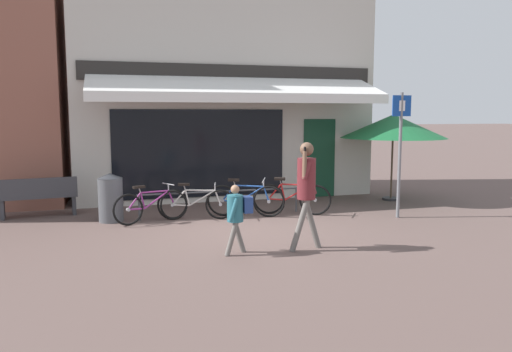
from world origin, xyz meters
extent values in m
plane|color=brown|center=(0.00, 0.00, 0.00)|extent=(160.00, 160.00, 0.00)
cube|color=beige|center=(0.59, 4.58, 2.87)|extent=(7.87, 3.00, 5.73)
cube|color=black|center=(-0.27, 3.06, 1.25)|extent=(4.33, 0.04, 2.20)
cube|color=#143D28|center=(2.95, 3.06, 1.05)|extent=(0.90, 0.04, 2.10)
cube|color=#282623|center=(0.59, 3.06, 3.24)|extent=(7.48, 0.06, 0.44)
cube|color=white|center=(0.59, 2.35, 2.92)|extent=(7.09, 1.47, 0.50)
cube|color=white|center=(0.59, 1.62, 2.59)|extent=(7.09, 0.03, 0.20)
cylinder|color=#47494F|center=(-0.15, 1.29, 0.55)|extent=(3.63, 0.04, 0.04)
cylinder|color=#47494F|center=(-1.92, 1.29, 0.28)|extent=(0.04, 0.04, 0.55)
cylinder|color=#47494F|center=(1.61, 1.29, 0.28)|extent=(0.04, 0.04, 0.55)
torus|color=black|center=(-1.20, 1.25, 0.32)|extent=(0.63, 0.28, 0.65)
cylinder|color=#9E9EA3|center=(-1.20, 1.25, 0.32)|extent=(0.09, 0.08, 0.07)
torus|color=black|center=(-2.16, 0.91, 0.32)|extent=(0.63, 0.28, 0.65)
cylinder|color=#9E9EA3|center=(-2.16, 0.91, 0.32)|extent=(0.09, 0.08, 0.07)
cylinder|color=#892D7A|center=(-1.56, 1.13, 0.47)|extent=(0.54, 0.24, 0.35)
cylinder|color=#892D7A|center=(-1.60, 1.12, 0.63)|extent=(0.61, 0.25, 0.05)
cylinder|color=#892D7A|center=(-1.86, 1.02, 0.48)|extent=(0.12, 0.06, 0.34)
cylinder|color=#892D7A|center=(-1.99, 0.97, 0.32)|extent=(0.35, 0.15, 0.05)
cylinder|color=#892D7A|center=(-2.03, 0.96, 0.48)|extent=(0.30, 0.15, 0.34)
cylinder|color=#892D7A|center=(-1.25, 1.24, 0.48)|extent=(0.15, 0.07, 0.31)
cylinder|color=#9E9EA3|center=(-1.91, 1.01, 0.69)|extent=(0.06, 0.04, 0.11)
cube|color=black|center=(-1.93, 1.00, 0.76)|extent=(0.26, 0.18, 0.05)
cylinder|color=#9E9EA3|center=(-1.31, 1.23, 0.70)|extent=(0.03, 0.04, 0.14)
cylinder|color=#9E9EA3|center=(-1.31, 1.23, 0.77)|extent=(0.20, 0.50, 0.04)
torus|color=black|center=(-0.24, 0.96, 0.32)|extent=(0.64, 0.20, 0.65)
cylinder|color=#9E9EA3|center=(-0.24, 0.96, 0.32)|extent=(0.08, 0.08, 0.07)
torus|color=black|center=(-1.24, 1.19, 0.32)|extent=(0.64, 0.20, 0.65)
cylinder|color=#9E9EA3|center=(-1.24, 1.19, 0.32)|extent=(0.08, 0.08, 0.07)
cylinder|color=#BCB7B2|center=(-0.62, 1.05, 0.46)|extent=(0.56, 0.16, 0.35)
cylinder|color=#BCB7B2|center=(-0.66, 1.06, 0.63)|extent=(0.62, 0.17, 0.05)
cylinder|color=#BCB7B2|center=(-0.93, 1.12, 0.47)|extent=(0.11, 0.07, 0.34)
cylinder|color=#BCB7B2|center=(-1.06, 1.15, 0.31)|extent=(0.36, 0.11, 0.05)
cylinder|color=#BCB7B2|center=(-1.10, 1.16, 0.48)|extent=(0.31, 0.10, 0.34)
cylinder|color=#BCB7B2|center=(-0.30, 0.97, 0.47)|extent=(0.15, 0.07, 0.31)
cylinder|color=#9E9EA3|center=(-0.98, 1.13, 0.69)|extent=(0.06, 0.04, 0.11)
cube|color=black|center=(-0.99, 1.14, 0.76)|extent=(0.26, 0.15, 0.05)
cylinder|color=#9E9EA3|center=(-0.35, 0.99, 0.69)|extent=(0.03, 0.03, 0.14)
cylinder|color=#9E9EA3|center=(-0.35, 0.99, 0.76)|extent=(0.14, 0.51, 0.03)
torus|color=black|center=(0.81, 0.85, 0.35)|extent=(0.68, 0.37, 0.70)
cylinder|color=#9E9EA3|center=(0.81, 0.85, 0.35)|extent=(0.09, 0.09, 0.07)
torus|color=black|center=(-0.12, 1.27, 0.35)|extent=(0.68, 0.37, 0.70)
cylinder|color=#9E9EA3|center=(-0.12, 1.27, 0.35)|extent=(0.09, 0.09, 0.07)
cylinder|color=#1E4793|center=(0.45, 1.00, 0.50)|extent=(0.53, 0.28, 0.37)
cylinder|color=#1E4793|center=(0.41, 1.00, 0.69)|extent=(0.59, 0.28, 0.05)
cylinder|color=#1E4793|center=(0.16, 1.13, 0.51)|extent=(0.12, 0.04, 0.37)
cylinder|color=#1E4793|center=(0.04, 1.19, 0.34)|extent=(0.34, 0.17, 0.05)
cylinder|color=#1E4793|center=(0.00, 1.20, 0.52)|extent=(0.29, 0.18, 0.37)
cylinder|color=#1E4793|center=(0.75, 0.87, 0.51)|extent=(0.15, 0.06, 0.34)
cylinder|color=#9E9EA3|center=(0.11, 1.13, 0.74)|extent=(0.06, 0.03, 0.11)
cube|color=black|center=(0.09, 1.14, 0.81)|extent=(0.26, 0.19, 0.06)
cylinder|color=#9E9EA3|center=(0.70, 0.87, 0.75)|extent=(0.04, 0.04, 0.14)
cylinder|color=#9E9EA3|center=(0.69, 0.87, 0.82)|extent=(0.23, 0.49, 0.06)
torus|color=black|center=(1.85, 0.73, 0.35)|extent=(0.71, 0.44, 0.71)
cylinder|color=#9E9EA3|center=(1.85, 0.73, 0.35)|extent=(0.09, 0.09, 0.08)
torus|color=black|center=(0.91, 1.17, 0.35)|extent=(0.71, 0.44, 0.71)
cylinder|color=#9E9EA3|center=(0.91, 1.17, 0.35)|extent=(0.09, 0.09, 0.08)
cylinder|color=#B21E1E|center=(1.48, 0.88, 0.51)|extent=(0.52, 0.32, 0.38)
cylinder|color=#B21E1E|center=(1.43, 0.87, 0.69)|extent=(0.59, 0.30, 0.05)
cylinder|color=#B21E1E|center=(1.19, 1.01, 0.52)|extent=(0.13, 0.05, 0.37)
cylinder|color=#B21E1E|center=(1.07, 1.10, 0.34)|extent=(0.35, 0.18, 0.05)
cylinder|color=#B21E1E|center=(1.03, 1.09, 0.53)|extent=(0.28, 0.21, 0.37)
cylinder|color=#B21E1E|center=(1.78, 0.73, 0.52)|extent=(0.16, 0.04, 0.34)
cylinder|color=#9E9EA3|center=(1.13, 1.01, 0.75)|extent=(0.06, 0.02, 0.11)
cube|color=black|center=(1.11, 1.00, 0.82)|extent=(0.26, 0.20, 0.06)
cylinder|color=#9E9EA3|center=(1.72, 0.73, 0.75)|extent=(0.04, 0.05, 0.14)
cylinder|color=#9E9EA3|center=(1.71, 0.72, 0.82)|extent=(0.24, 0.48, 0.10)
cylinder|color=slate|center=(0.46, -1.85, 0.43)|extent=(0.35, 0.14, 0.88)
cylinder|color=slate|center=(0.73, -1.71, 0.43)|extent=(0.35, 0.14, 0.88)
cylinder|color=maroon|center=(0.60, -1.78, 1.19)|extent=(0.34, 0.34, 0.68)
sphere|color=brown|center=(0.60, -1.78, 1.68)|extent=(0.22, 0.22, 0.22)
cylinder|color=maroon|center=(0.72, -1.62, 1.19)|extent=(0.28, 0.10, 0.60)
cylinder|color=maroon|center=(0.53, -1.95, 1.35)|extent=(0.20, 0.15, 0.29)
cylinder|color=brown|center=(0.49, -1.94, 1.44)|extent=(0.13, 0.17, 0.45)
cube|color=black|center=(0.51, -1.91, 1.65)|extent=(0.03, 0.07, 0.14)
cylinder|color=slate|center=(-0.67, -1.78, 0.27)|extent=(0.24, 0.09, 0.56)
cylinder|color=slate|center=(-0.51, -1.64, 0.27)|extent=(0.24, 0.09, 0.56)
cylinder|color=#286675|center=(-0.59, -1.71, 0.75)|extent=(0.26, 0.26, 0.43)
sphere|color=#A87A5B|center=(-0.59, -1.71, 1.05)|extent=(0.14, 0.14, 0.14)
cylinder|color=#286675|center=(-0.53, -1.56, 0.75)|extent=(0.21, 0.12, 0.38)
cylinder|color=#286675|center=(-0.65, -1.86, 0.75)|extent=(0.21, 0.12, 0.38)
cube|color=navy|center=(-0.39, -1.71, 0.80)|extent=(0.14, 0.22, 0.26)
cylinder|color=#515459|center=(-2.49, 1.40, 0.46)|extent=(0.51, 0.51, 0.92)
cone|color=#33353A|center=(-2.49, 1.40, 0.97)|extent=(0.52, 0.52, 0.10)
cylinder|color=slate|center=(3.49, 0.03, 1.35)|extent=(0.07, 0.07, 2.69)
cube|color=#14429E|center=(3.49, 0.02, 2.41)|extent=(0.44, 0.02, 0.44)
cube|color=white|center=(3.49, 0.01, 2.41)|extent=(0.14, 0.01, 0.22)
cylinder|color=#4C3D2D|center=(4.56, 2.04, 1.09)|extent=(0.05, 0.05, 2.18)
cone|color=#196033|center=(4.56, 2.04, 1.92)|extent=(2.70, 2.70, 0.61)
cylinder|color=#262628|center=(4.56, 2.04, 0.03)|extent=(0.44, 0.44, 0.06)
cube|color=#38383D|center=(-4.00, 2.38, 0.45)|extent=(1.64, 0.62, 0.06)
cube|color=#38383D|center=(-3.98, 2.19, 0.67)|extent=(1.60, 0.23, 0.40)
cube|color=#38383D|center=(-4.72, 2.30, 0.23)|extent=(0.12, 0.36, 0.45)
cube|color=#38383D|center=(-3.29, 2.46, 0.23)|extent=(0.12, 0.36, 0.45)
camera|label=1|loc=(-2.50, -9.30, 2.25)|focal=35.00mm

